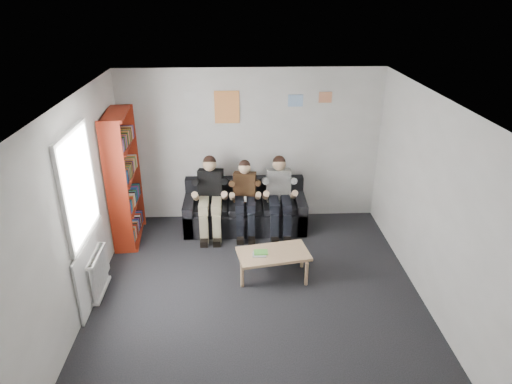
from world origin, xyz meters
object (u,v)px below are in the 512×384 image
bookshelf (124,179)px  person_middle (245,198)px  sofa (245,211)px  person_left (210,198)px  coffee_table (273,255)px  person_right (279,197)px

bookshelf → person_middle: size_ratio=1.74×
sofa → person_left: size_ratio=1.57×
person_left → person_middle: (0.58, 0.00, -0.03)m
sofa → person_middle: person_middle is taller
bookshelf → coffee_table: bearing=-32.7°
sofa → coffee_table: (0.38, -1.57, 0.07)m
person_left → coffee_table: bearing=-49.1°
person_left → person_right: 1.17m
person_left → person_middle: bearing=6.3°
sofa → coffee_table: sofa is taller
sofa → person_middle: (0.00, -0.19, 0.33)m
coffee_table → sofa: bearing=103.5°
coffee_table → bookshelf: bearing=152.2°
bookshelf → person_left: size_ratio=1.63×
person_left → person_right: size_ratio=1.01×
person_left → person_right: (1.17, 0.00, -0.01)m
bookshelf → person_right: bookshelf is taller
sofa → bookshelf: bookshelf is taller
sofa → person_right: bearing=-18.6°
bookshelf → person_left: bearing=1.5°
bookshelf → person_right: size_ratio=1.65×
person_left → sofa: bearing=24.6°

